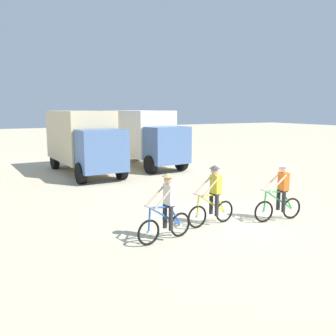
% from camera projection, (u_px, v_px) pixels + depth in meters
% --- Properties ---
extents(ground_plane, '(120.00, 120.00, 0.00)m').
position_uv_depth(ground_plane, '(233.00, 219.00, 11.58)').
color(ground_plane, beige).
extents(box_truck_tan_camper, '(2.64, 6.84, 3.35)m').
position_uv_depth(box_truck_tan_camper, '(83.00, 139.00, 19.52)').
color(box_truck_tan_camper, '#CCB78E').
rests_on(box_truck_tan_camper, ground).
extents(box_truck_white_box, '(2.99, 6.94, 3.35)m').
position_uv_depth(box_truck_white_box, '(141.00, 135.00, 22.08)').
color(box_truck_white_box, white).
rests_on(box_truck_white_box, ground).
extents(cyclist_orange_shirt, '(1.72, 0.54, 1.82)m').
position_uv_depth(cyclist_orange_shirt, '(167.00, 210.00, 9.58)').
color(cyclist_orange_shirt, black).
rests_on(cyclist_orange_shirt, ground).
extents(cyclist_cowboy_hat, '(1.73, 0.52, 1.82)m').
position_uv_depth(cyclist_cowboy_hat, '(213.00, 197.00, 10.88)').
color(cyclist_cowboy_hat, black).
rests_on(cyclist_cowboy_hat, ground).
extents(cyclist_near_camera, '(1.72, 0.52, 1.82)m').
position_uv_depth(cyclist_near_camera, '(280.00, 194.00, 11.32)').
color(cyclist_near_camera, black).
rests_on(cyclist_near_camera, ground).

